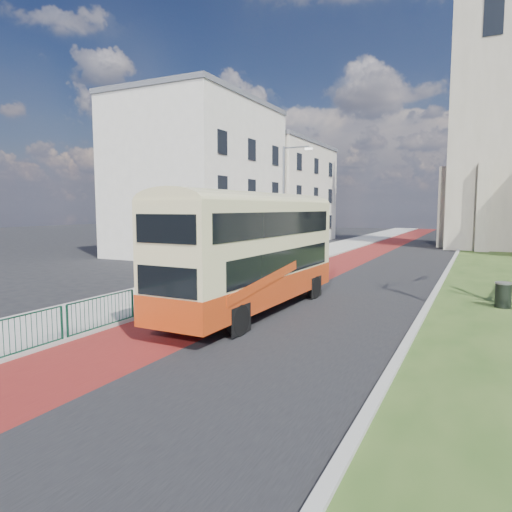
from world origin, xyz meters
The scene contains 12 objects.
ground centered at (0.00, 0.00, 0.00)m, with size 160.00×160.00×0.00m, color black.
road_carriageway centered at (1.50, 20.00, 0.01)m, with size 9.00×120.00×0.01m, color black.
bus_lane centered at (-1.20, 20.00, 0.01)m, with size 3.40×120.00×0.01m, color #591414.
pavement_west centered at (-5.00, 20.00, 0.06)m, with size 4.00×120.00×0.12m, color gray.
kerb_west centered at (-3.00, 20.00, 0.07)m, with size 0.25×120.00×0.13m, color #999993.
kerb_east centered at (6.10, 22.00, 0.07)m, with size 0.25×80.00×0.13m, color #999993.
pedestrian_railing centered at (-2.95, 4.00, 0.55)m, with size 0.07×24.00×1.12m.
street_block_near centered at (-14.00, 22.00, 6.51)m, with size 10.30×14.30×13.00m.
street_block_far centered at (-14.00, 38.00, 5.76)m, with size 10.30×16.30×11.50m.
streetlamp centered at (-4.35, 18.00, 4.59)m, with size 2.13×0.18×8.00m.
bus centered at (0.26, 3.93, 2.48)m, with size 2.66×10.44×4.34m.
litter_bin centered at (8.75, 8.73, 0.55)m, with size 0.83×0.83×1.01m.
Camera 1 is at (7.85, -11.32, 3.93)m, focal length 32.00 mm.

